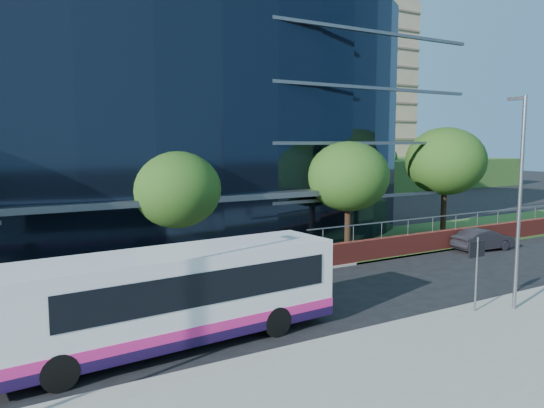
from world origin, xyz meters
TOP-DOWN VIEW (x-y plane):
  - ground at (0.00, 0.00)m, footprint 200.00×200.00m
  - pavement_near at (0.00, -5.00)m, footprint 80.00×8.00m
  - kerb at (0.00, -1.00)m, footprint 80.00×0.25m
  - yellow_line_outer at (0.00, -0.80)m, footprint 80.00×0.08m
  - yellow_line_inner at (0.00, -0.65)m, footprint 80.00×0.08m
  - far_forecourt at (-6.00, 11.00)m, footprint 50.00×8.00m
  - grass_verge at (24.00, 11.00)m, footprint 36.00×8.00m
  - glass_office at (-4.00, 20.85)m, footprint 44.00×23.10m
  - retaining_wall at (20.00, 7.30)m, footprint 34.00×0.40m
  - guard_railings at (-8.00, 7.00)m, footprint 24.00×0.05m
  - apartment_block at (32.00, 57.21)m, footprint 60.00×42.00m
  - street_sign at (4.50, -1.59)m, footprint 0.85×0.09m
  - tree_far_b at (-3.00, 9.50)m, footprint 4.29×4.29m
  - tree_far_c at (7.00, 9.00)m, footprint 4.62×4.62m
  - tree_far_d at (16.00, 10.00)m, footprint 5.28×5.28m
  - tree_dist_e at (24.00, 40.00)m, footprint 4.62×4.62m
  - tree_dist_f at (40.00, 42.00)m, footprint 4.29×4.29m
  - streetlight_east at (6.00, -2.17)m, footprint 0.15×0.77m
  - city_bus at (-6.26, 1.29)m, footprint 11.40×3.29m
  - parked_car at (15.01, 6.07)m, footprint 4.06×1.82m

SIDE VIEW (x-z plane):
  - ground at x=0.00m, z-range 0.00..0.00m
  - yellow_line_outer at x=0.00m, z-range 0.00..0.01m
  - yellow_line_inner at x=0.00m, z-range 0.00..0.01m
  - far_forecourt at x=-6.00m, z-range 0.00..0.10m
  - grass_verge at x=24.00m, z-range 0.00..0.12m
  - pavement_near at x=0.00m, z-range 0.00..0.15m
  - kerb at x=0.00m, z-range 0.00..0.16m
  - retaining_wall at x=20.00m, z-range -0.44..1.67m
  - parked_car at x=15.01m, z-range 0.00..1.29m
  - guard_railings at x=-8.00m, z-range 0.27..1.37m
  - city_bus at x=-6.26m, z-range 0.09..3.14m
  - street_sign at x=4.50m, z-range 0.75..3.55m
  - tree_far_b at x=-3.00m, z-range 1.19..7.23m
  - tree_dist_f at x=40.00m, z-range 1.19..7.23m
  - streetlight_east at x=6.00m, z-range 0.44..8.44m
  - tree_far_c at x=7.00m, z-range 1.28..7.79m
  - tree_dist_e at x=24.00m, z-range 1.28..7.79m
  - tree_far_d at x=16.00m, z-range 1.47..8.91m
  - glass_office at x=-4.00m, z-range 0.00..16.00m
  - apartment_block at x=32.00m, z-range -3.89..26.11m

